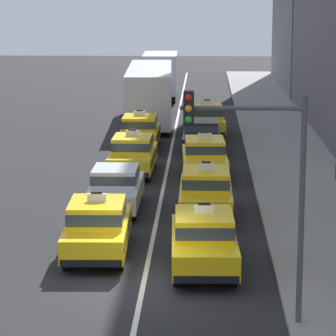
# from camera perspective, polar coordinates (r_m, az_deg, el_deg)

# --- Properties ---
(ground_plane) EXTENTS (160.00, 160.00, 0.00)m
(ground_plane) POSITION_cam_1_polar(r_m,az_deg,el_deg) (24.36, -1.59, -7.48)
(ground_plane) COLOR #232326
(lane_stripe_left_right) EXTENTS (0.14, 80.00, 0.01)m
(lane_stripe_left_right) POSITION_cam_1_polar(r_m,az_deg,el_deg) (43.74, 0.18, 1.06)
(lane_stripe_left_right) COLOR silver
(lane_stripe_left_right) RESTS_ON ground
(sidewalk_curb) EXTENTS (4.00, 90.00, 0.15)m
(sidewalk_curb) POSITION_cam_1_polar(r_m,az_deg,el_deg) (39.00, 8.15, -0.24)
(sidewalk_curb) COLOR gray
(sidewalk_curb) RESTS_ON ground
(taxi_left_nearest) EXTENTS (1.95, 4.61, 1.96)m
(taxi_left_nearest) POSITION_cam_1_polar(r_m,az_deg,el_deg) (26.96, -4.48, -3.69)
(taxi_left_nearest) COLOR black
(taxi_left_nearest) RESTS_ON ground
(sedan_left_second) EXTENTS (1.77, 4.30, 1.58)m
(sedan_left_second) POSITION_cam_1_polar(r_m,az_deg,el_deg) (32.21, -3.32, -1.22)
(sedan_left_second) COLOR black
(sedan_left_second) RESTS_ON ground
(taxi_left_third) EXTENTS (1.88, 4.59, 1.96)m
(taxi_left_third) POSITION_cam_1_polar(r_m,az_deg,el_deg) (38.36, -2.23, 0.90)
(taxi_left_third) COLOR black
(taxi_left_third) RESTS_ON ground
(taxi_left_fourth) EXTENTS (1.84, 4.57, 1.96)m
(taxi_left_fourth) POSITION_cam_1_polar(r_m,az_deg,el_deg) (44.26, -1.78, 2.32)
(taxi_left_fourth) COLOR black
(taxi_left_fourth) RESTS_ON ground
(bus_left_fifth) EXTENTS (2.90, 11.28, 3.22)m
(bus_left_fifth) POSITION_cam_1_polar(r_m,az_deg,el_deg) (52.75, -1.15, 4.84)
(bus_left_fifth) COLOR black
(bus_left_fifth) RESTS_ON ground
(box_truck_left_sixth) EXTENTS (2.40, 7.00, 3.27)m
(box_truck_left_sixth) POSITION_cam_1_polar(r_m,az_deg,el_deg) (63.76, -0.47, 5.95)
(box_truck_left_sixth) COLOR black
(box_truck_left_sixth) RESTS_ON ground
(taxi_right_nearest) EXTENTS (1.96, 4.61, 1.96)m
(taxi_right_nearest) POSITION_cam_1_polar(r_m,az_deg,el_deg) (25.55, 2.27, -4.51)
(taxi_right_nearest) COLOR black
(taxi_right_nearest) RESTS_ON ground
(taxi_right_second) EXTENTS (1.83, 4.56, 1.96)m
(taxi_right_second) POSITION_cam_1_polar(r_m,az_deg,el_deg) (31.40, 2.40, -1.48)
(taxi_right_second) COLOR black
(taxi_right_second) RESTS_ON ground
(taxi_right_third) EXTENTS (1.98, 4.62, 1.96)m
(taxi_right_third) POSITION_cam_1_polar(r_m,az_deg,el_deg) (37.71, 2.32, 0.72)
(taxi_right_third) COLOR black
(taxi_right_third) RESTS_ON ground
(sedan_right_fourth) EXTENTS (1.84, 4.33, 1.58)m
(sedan_right_fourth) POSITION_cam_1_polar(r_m,az_deg,el_deg) (43.29, 2.14, 2.08)
(sedan_right_fourth) COLOR black
(sedan_right_fourth) RESTS_ON ground
(taxi_right_fifth) EXTENTS (1.99, 4.63, 1.96)m
(taxi_right_fifth) POSITION_cam_1_polar(r_m,az_deg,el_deg) (48.34, 2.46, 3.10)
(taxi_right_fifth) COLOR black
(taxi_right_fifth) RESTS_ON ground
(traffic_light_pole) EXTENTS (2.87, 0.33, 5.58)m
(traffic_light_pole) POSITION_cam_1_polar(r_m,az_deg,el_deg) (20.62, 5.85, -0.03)
(traffic_light_pole) COLOR #47474C
(traffic_light_pole) RESTS_ON ground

